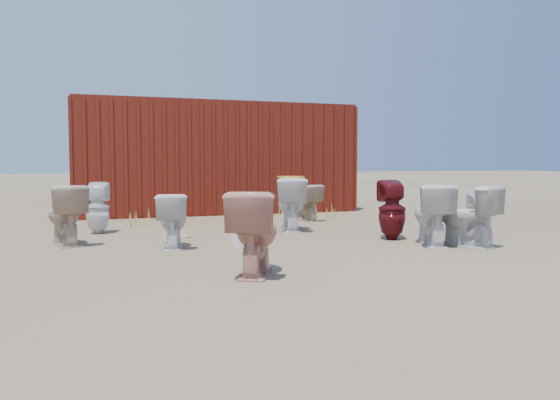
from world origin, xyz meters
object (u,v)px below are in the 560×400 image
object	(u,v)px
toilet_back_a	(98,208)
toilet_front_a	(172,221)
shipping_container	(213,158)
loose_tank	(250,232)
toilet_back_beige_right	(306,203)
toilet_front_c	(431,215)
toilet_back_yellowlid	(291,204)
toilet_back_beige_left	(65,215)
toilet_back_e	(478,214)
toilet_front_e	(468,216)
toilet_front_maroon	(392,210)
toilet_front_pink	(254,233)

from	to	relation	value
toilet_back_a	toilet_front_a	bearing A→B (deg)	127.28
shipping_container	loose_tank	world-z (taller)	shipping_container
toilet_back_a	toilet_back_beige_right	world-z (taller)	toilet_back_a
toilet_front_c	toilet_back_beige_right	xyz separation A→B (m)	(-0.43, 3.40, -0.07)
toilet_front_c	loose_tank	distance (m)	2.44
toilet_front_c	loose_tank	xyz separation A→B (m)	(-2.29, 0.82, -0.24)
shipping_container	toilet_front_c	size ratio (longest dim) A/B	7.27
shipping_container	toilet_back_yellowlid	world-z (taller)	shipping_container
toilet_back_beige_left	toilet_back_e	world-z (taller)	toilet_back_beige_left
toilet_back_yellowlid	toilet_back_e	size ratio (longest dim) A/B	1.33
shipping_container	toilet_back_a	world-z (taller)	shipping_container
toilet_front_e	toilet_back_beige_right	size ratio (longest dim) A/B	1.18
toilet_front_c	loose_tank	bearing A→B (deg)	-0.62
toilet_back_yellowlid	toilet_back_e	world-z (taller)	toilet_back_yellowlid
toilet_front_maroon	toilet_back_e	distance (m)	1.46
toilet_back_beige_right	toilet_back_yellowlid	bearing A→B (deg)	49.97
toilet_front_a	toilet_back_a	xyz separation A→B (m)	(-0.89, 1.80, 0.04)
toilet_front_maroon	toilet_front_c	bearing A→B (deg)	123.84
shipping_container	toilet_front_a	size ratio (longest dim) A/B	8.40
toilet_front_c	toilet_front_maroon	size ratio (longest dim) A/B	0.96
toilet_front_a	loose_tank	world-z (taller)	toilet_front_a
toilet_back_a	toilet_back_beige_left	xyz separation A→B (m)	(-0.43, -1.08, 0.01)
toilet_back_yellowlid	toilet_front_e	bearing A→B (deg)	140.64
shipping_container	toilet_back_beige_left	world-z (taller)	shipping_container
toilet_front_a	toilet_front_e	world-z (taller)	toilet_front_e
toilet_front_pink	toilet_front_c	size ratio (longest dim) A/B	1.02
toilet_back_beige_left	toilet_back_yellowlid	xyz separation A→B (m)	(3.40, 0.44, 0.02)
toilet_back_e	toilet_front_e	bearing A→B (deg)	65.32
toilet_front_c	toilet_back_e	distance (m)	1.37
toilet_front_c	toilet_back_beige_right	size ratio (longest dim) A/B	1.19
toilet_back_yellowlid	toilet_front_a	bearing A→B (deg)	45.73
toilet_front_pink	toilet_front_e	size ratio (longest dim) A/B	1.03
toilet_front_c	toilet_back_a	world-z (taller)	toilet_front_c
toilet_front_maroon	loose_tank	distance (m)	2.09
shipping_container	toilet_front_maroon	distance (m)	5.67
toilet_back_a	toilet_back_yellowlid	bearing A→B (deg)	178.74
toilet_back_a	toilet_back_e	bearing A→B (deg)	169.31
shipping_container	toilet_front_e	bearing A→B (deg)	-72.51
shipping_container	toilet_back_yellowlid	distance (m)	4.08
toilet_front_c	toilet_front_e	size ratio (longest dim) A/B	1.01
toilet_back_beige_left	toilet_back_beige_right	distance (m)	4.56
toilet_front_maroon	toilet_back_beige_left	distance (m)	4.53
toilet_front_e	toilet_back_yellowlid	world-z (taller)	toilet_back_yellowlid
toilet_front_e	toilet_back_beige_left	distance (m)	5.36
toilet_front_pink	toilet_back_e	distance (m)	4.35
toilet_back_beige_right	toilet_back_e	size ratio (longest dim) A/B	1.07
shipping_container	toilet_back_beige_left	bearing A→B (deg)	-124.13
toilet_front_e	toilet_back_beige_right	distance (m)	3.76
toilet_back_a	toilet_back_beige_right	distance (m)	3.84
toilet_front_maroon	toilet_back_a	world-z (taller)	toilet_front_maroon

